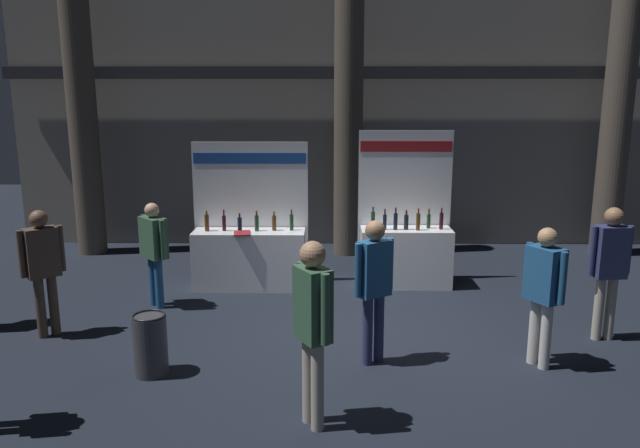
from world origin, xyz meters
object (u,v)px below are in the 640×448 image
(trash_bin, at_px, (150,344))
(visitor_0, at_px, (43,262))
(visitor_6, at_px, (313,317))
(exhibitor_booth_1, at_px, (405,249))
(exhibitor_booth_0, at_px, (250,252))
(visitor_3, at_px, (609,261))
(visitor_1, at_px, (154,245))
(visitor_4, at_px, (544,284))
(visitor_7, at_px, (374,280))

(trash_bin, bearing_deg, visitor_0, 146.59)
(visitor_6, bearing_deg, trash_bin, -150.73)
(exhibitor_booth_1, height_order, visitor_0, exhibitor_booth_1)
(exhibitor_booth_0, relative_size, visitor_0, 1.41)
(exhibitor_booth_0, height_order, visitor_3, exhibitor_booth_0)
(visitor_0, xyz_separation_m, visitor_6, (3.57, -2.20, 0.09))
(visitor_1, bearing_deg, exhibitor_booth_0, 83.77)
(visitor_1, relative_size, visitor_4, 0.95)
(trash_bin, distance_m, visitor_1, 2.41)
(visitor_0, bearing_deg, visitor_4, 131.48)
(visitor_0, bearing_deg, visitor_1, -174.92)
(trash_bin, distance_m, visitor_7, 2.67)
(exhibitor_booth_1, height_order, visitor_7, exhibitor_booth_1)
(visitor_7, bearing_deg, visitor_6, 29.53)
(exhibitor_booth_1, relative_size, visitor_4, 1.54)
(visitor_7, bearing_deg, trash_bin, -27.29)
(visitor_1, height_order, visitor_6, visitor_6)
(exhibitor_booth_0, bearing_deg, trash_bin, -102.74)
(visitor_0, xyz_separation_m, visitor_7, (4.25, -0.78, 0.01))
(trash_bin, relative_size, visitor_0, 0.42)
(visitor_7, bearing_deg, exhibitor_booth_0, -92.59)
(trash_bin, height_order, visitor_7, visitor_7)
(visitor_1, distance_m, visitor_6, 4.15)
(exhibitor_booth_1, bearing_deg, visitor_3, -45.41)
(visitor_3, bearing_deg, visitor_1, -15.58)
(exhibitor_booth_0, relative_size, visitor_3, 1.36)
(visitor_4, bearing_deg, trash_bin, 64.62)
(visitor_6, distance_m, visitor_7, 1.58)
(visitor_3, relative_size, visitor_7, 1.01)
(visitor_6, bearing_deg, visitor_3, 89.07)
(exhibitor_booth_0, xyz_separation_m, visitor_6, (1.14, -4.34, 0.51))
(exhibitor_booth_1, bearing_deg, visitor_0, -155.55)
(exhibitor_booth_0, xyz_separation_m, visitor_0, (-2.42, -2.14, 0.42))
(visitor_0, height_order, visitor_6, visitor_6)
(exhibitor_booth_1, xyz_separation_m, trash_bin, (-3.34, -3.40, -0.26))
(visitor_3, xyz_separation_m, visitor_4, (-1.12, -0.80, -0.05))
(exhibitor_booth_0, distance_m, visitor_4, 4.84)
(exhibitor_booth_1, height_order, trash_bin, exhibitor_booth_1)
(visitor_3, xyz_separation_m, visitor_7, (-3.07, -0.74, -0.03))
(visitor_7, bearing_deg, exhibitor_booth_1, -138.77)
(visitor_6, bearing_deg, exhibitor_booth_0, 164.04)
(exhibitor_booth_1, bearing_deg, visitor_4, -69.35)
(visitor_6, bearing_deg, visitor_1, -174.63)
(visitor_1, bearing_deg, visitor_0, -87.61)
(visitor_0, bearing_deg, exhibitor_booth_1, 163.72)
(exhibitor_booth_1, xyz_separation_m, visitor_6, (-1.46, -4.49, 0.49))
(exhibitor_booth_0, height_order, visitor_6, exhibitor_booth_0)
(visitor_3, distance_m, visitor_4, 1.38)
(visitor_4, bearing_deg, visitor_0, 53.49)
(trash_bin, bearing_deg, visitor_1, 103.99)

